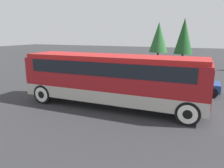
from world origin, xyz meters
TOP-DOWN VIEW (x-y plane):
  - ground_plane at (0.00, 0.00)m, footprint 120.00×120.00m
  - tour_bus at (0.10, 0.00)m, footprint 10.51×2.58m
  - parked_car_near at (3.22, 8.49)m, footprint 4.04×1.94m
  - parked_car_mid at (3.69, 5.03)m, footprint 4.45×1.80m
  - tree_left at (1.92, 19.89)m, footprint 2.43×2.43m
  - tree_center at (-1.82, 21.77)m, footprint 2.72×2.72m

SIDE VIEW (x-z plane):
  - ground_plane at x=0.00m, z-range 0.00..0.00m
  - parked_car_mid at x=3.69m, z-range 0.01..1.33m
  - parked_car_near at x=3.22m, z-range -0.02..1.43m
  - tour_bus at x=0.10m, z-range 0.32..3.33m
  - tree_center at x=-1.82m, z-range 0.74..6.63m
  - tree_left at x=1.92m, z-range 0.75..7.03m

